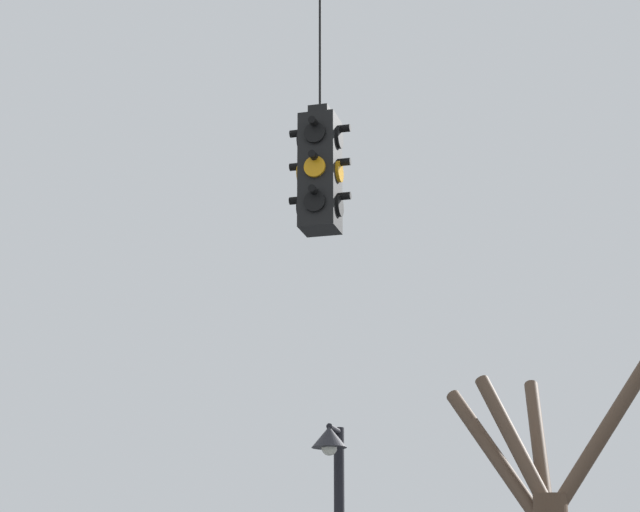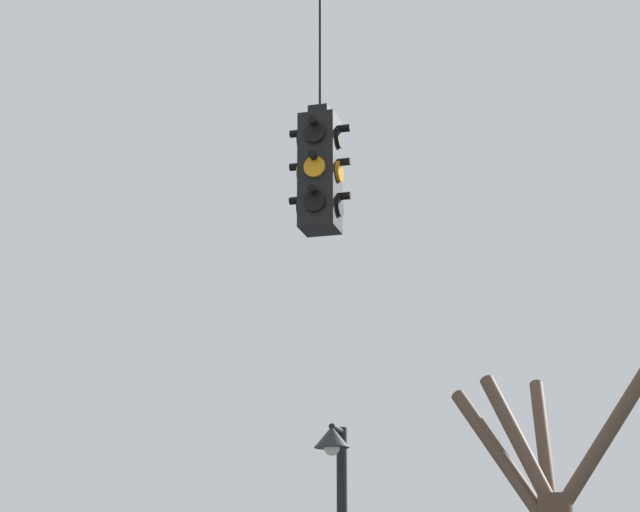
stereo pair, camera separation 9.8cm
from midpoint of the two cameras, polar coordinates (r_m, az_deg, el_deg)
The scene contains 1 object.
traffic_light_near_left_pole at distance 11.52m, azimuth -0.24°, elevation 3.91°, with size 0.58×0.58×2.54m.
Camera 1 is at (0.68, -10.04, 1.87)m, focal length 70.00 mm.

